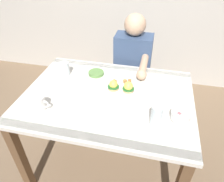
% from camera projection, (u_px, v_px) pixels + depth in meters
% --- Properties ---
extents(ground_plane, '(6.00, 6.00, 0.00)m').
position_uv_depth(ground_plane, '(108.00, 158.00, 1.92)').
color(ground_plane, '#7F664C').
extents(dining_table, '(1.20, 0.90, 0.74)m').
position_uv_depth(dining_table, '(108.00, 106.00, 1.54)').
color(dining_table, white).
rests_on(dining_table, ground_plane).
extents(eggs_benedict_plate, '(0.27, 0.27, 0.09)m').
position_uv_depth(eggs_benedict_plate, '(121.00, 88.00, 1.51)').
color(eggs_benedict_plate, white).
rests_on(eggs_benedict_plate, dining_table).
extents(fruit_bowl, '(0.12, 0.12, 0.06)m').
position_uv_depth(fruit_bowl, '(180.00, 116.00, 1.26)').
color(fruit_bowl, white).
rests_on(fruit_bowl, dining_table).
extents(coffee_mug, '(0.11, 0.08, 0.09)m').
position_uv_depth(coffee_mug, '(39.00, 103.00, 1.33)').
color(coffee_mug, white).
rests_on(coffee_mug, dining_table).
extents(fork, '(0.16, 0.04, 0.00)m').
position_uv_depth(fork, '(174.00, 92.00, 1.50)').
color(fork, silver).
rests_on(fork, dining_table).
extents(water_glass_near, '(0.07, 0.07, 0.11)m').
position_uv_depth(water_glass_near, '(65.00, 69.00, 1.67)').
color(water_glass_near, silver).
rests_on(water_glass_near, dining_table).
extents(water_glass_far, '(0.07, 0.07, 0.13)m').
position_uv_depth(water_glass_far, '(156.00, 117.00, 1.22)').
color(water_glass_far, silver).
rests_on(water_glass_far, dining_table).
extents(side_plate, '(0.20, 0.20, 0.04)m').
position_uv_depth(side_plate, '(96.00, 74.00, 1.68)').
color(side_plate, white).
rests_on(side_plate, dining_table).
extents(diner_person, '(0.34, 0.54, 1.14)m').
position_uv_depth(diner_person, '(132.00, 67.00, 1.99)').
color(diner_person, '#33333D').
rests_on(diner_person, ground_plane).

